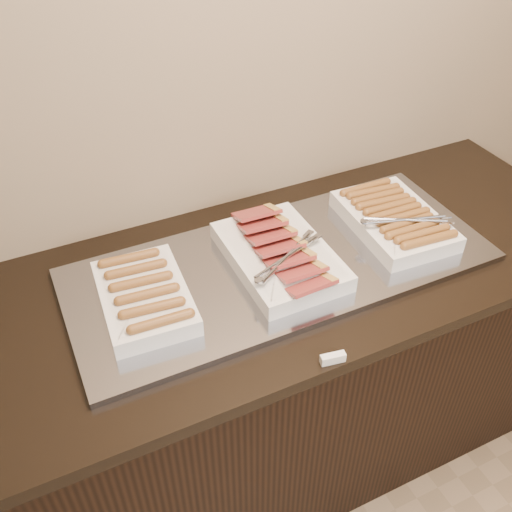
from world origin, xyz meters
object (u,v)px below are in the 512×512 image
at_px(warming_tray, 281,265).
at_px(dish_center, 280,255).
at_px(counter, 273,370).
at_px(dish_right, 395,219).
at_px(dish_left, 144,296).

xyz_separation_m(warming_tray, dish_center, (-0.01, -0.00, 0.04)).
bearing_deg(warming_tray, counter, 180.00).
bearing_deg(dish_right, warming_tray, -177.34).
distance_m(counter, dish_center, 0.50).
xyz_separation_m(counter, dish_right, (0.40, -0.00, 0.50)).
distance_m(counter, dish_right, 0.64).
distance_m(counter, warming_tray, 0.46).
xyz_separation_m(counter, dish_left, (-0.38, 0.00, 0.50)).
distance_m(dish_left, dish_right, 0.78).
distance_m(dish_center, dish_right, 0.39).
bearing_deg(counter, warming_tray, 0.00).
bearing_deg(dish_center, dish_left, 179.51).
distance_m(warming_tray, dish_center, 0.04).
bearing_deg(dish_right, counter, -177.32).
xyz_separation_m(counter, warming_tray, (0.01, 0.00, 0.46)).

